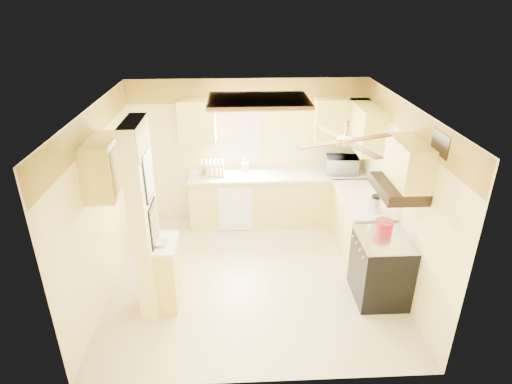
{
  "coord_description": "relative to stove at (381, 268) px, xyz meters",
  "views": [
    {
      "loc": [
        -0.21,
        -5.16,
        3.78
      ],
      "look_at": [
        0.06,
        0.35,
        1.18
      ],
      "focal_mm": 30.0,
      "sensor_mm": 36.0,
      "label": 1
    }
  ],
  "objects": [
    {
      "name": "bowl",
      "position": [
        -2.84,
        -0.05,
        0.5
      ],
      "size": [
        0.2,
        0.2,
        0.05
      ],
      "primitive_type": "imported",
      "rotation": [
        0.0,
        0.0,
        -0.04
      ],
      "color": "white",
      "rests_on": "ledge_top"
    },
    {
      "name": "poster_menu",
      "position": [
        -2.91,
        0.0,
        1.39
      ],
      "size": [
        0.02,
        0.42,
        0.57
      ],
      "color": "black",
      "rests_on": "partition_column"
    },
    {
      "name": "wall_left",
      "position": [
        -3.67,
        0.55,
        0.79
      ],
      "size": [
        0.0,
        3.8,
        3.8
      ],
      "primitive_type": "plane",
      "rotation": [
        1.57,
        0.0,
        1.57
      ],
      "color": "#FFEA9B",
      "rests_on": "floor"
    },
    {
      "name": "ledge_top",
      "position": [
        -2.8,
        0.0,
        0.46
      ],
      "size": [
        0.28,
        0.58,
        0.04
      ],
      "primitive_type": "cube",
      "color": "white",
      "rests_on": "partition_ledge"
    },
    {
      "name": "poster_nashville",
      "position": [
        -2.91,
        0.0,
        0.74
      ],
      "size": [
        0.02,
        0.42,
        0.57
      ],
      "color": "black",
      "rests_on": "partition_column"
    },
    {
      "name": "partition_ledge",
      "position": [
        -2.8,
        0.0,
        -0.01
      ],
      "size": [
        0.25,
        0.55,
        0.9
      ],
      "primitive_type": "cube",
      "color": "#EBDA5D",
      "rests_on": "floor"
    },
    {
      "name": "lower_cabinets_right",
      "position": [
        0.03,
        1.15,
        -0.01
      ],
      "size": [
        0.6,
        1.4,
        0.9
      ],
      "primitive_type": "cube",
      "color": "#EBDA5D",
      "rests_on": "floor"
    },
    {
      "name": "countertop_right",
      "position": [
        0.02,
        1.15,
        0.46
      ],
      "size": [
        0.64,
        1.44,
        0.04
      ],
      "primitive_type": "cube",
      "color": "white",
      "rests_on": "lower_cabinets_right"
    },
    {
      "name": "window",
      "position": [
        -1.92,
        2.44,
        1.09
      ],
      "size": [
        0.92,
        0.02,
        1.02
      ],
      "color": "white",
      "rests_on": "wall_back"
    },
    {
      "name": "microwave",
      "position": [
        -0.08,
        2.13,
        0.63
      ],
      "size": [
        0.56,
        0.41,
        0.29
      ],
      "primitive_type": "imported",
      "rotation": [
        0.0,
        0.0,
        3.05
      ],
      "color": "white",
      "rests_on": "countertop_back"
    },
    {
      "name": "partition_column",
      "position": [
        -3.02,
        0.0,
        0.79
      ],
      "size": [
        0.2,
        0.7,
        2.5
      ],
      "primitive_type": "cube",
      "color": "#FFEA9B",
      "rests_on": "floor"
    },
    {
      "name": "upper_cab_right",
      "position": [
        0.16,
        1.8,
        1.39
      ],
      "size": [
        0.35,
        1.0,
        0.7
      ],
      "primitive_type": "cube",
      "color": "#EBDA5D",
      "rests_on": "wall_right"
    },
    {
      "name": "upper_cab_back_right",
      "position": [
        -0.12,
        2.27,
        1.39
      ],
      "size": [
        0.9,
        0.35,
        0.7
      ],
      "primitive_type": "cube",
      "color": "#EBDA5D",
      "rests_on": "wall_back"
    },
    {
      "name": "upper_cab_back_left",
      "position": [
        -2.52,
        2.27,
        1.39
      ],
      "size": [
        0.6,
        0.35,
        0.7
      ],
      "primitive_type": "cube",
      "color": "#EBDA5D",
      "rests_on": "wall_back"
    },
    {
      "name": "dishwasher_panel",
      "position": [
        -1.92,
        1.84,
        -0.03
      ],
      "size": [
        0.58,
        0.02,
        0.8
      ],
      "primitive_type": "cube",
      "color": "white",
      "rests_on": "lower_cabinets_back"
    },
    {
      "name": "range_hood",
      "position": [
        0.07,
        0.0,
        1.16
      ],
      "size": [
        0.5,
        0.76,
        0.14
      ],
      "primitive_type": "cube",
      "color": "black",
      "rests_on": "upper_cab_over_stove"
    },
    {
      "name": "ceiling_fan",
      "position": [
        -0.67,
        -0.15,
        1.83
      ],
      "size": [
        1.15,
        1.15,
        0.26
      ],
      "color": "gold",
      "rests_on": "ceiling"
    },
    {
      "name": "ceiling",
      "position": [
        -1.67,
        0.55,
        2.04
      ],
      "size": [
        4.0,
        4.0,
        0.0
      ],
      "primitive_type": "plane",
      "rotation": [
        3.14,
        0.0,
        0.0
      ],
      "color": "white",
      "rests_on": "wall_back"
    },
    {
      "name": "upper_cab_over_stove",
      "position": [
        0.16,
        0.0,
        1.49
      ],
      "size": [
        0.35,
        0.76,
        0.52
      ],
      "primitive_type": "cube",
      "color": "#EBDA5D",
      "rests_on": "wall_right"
    },
    {
      "name": "wallpaper_border",
      "position": [
        -1.67,
        2.43,
        1.84
      ],
      "size": [
        4.0,
        0.02,
        0.4
      ],
      "primitive_type": "cube",
      "color": "yellow",
      "rests_on": "wall_back"
    },
    {
      "name": "stove",
      "position": [
        0.0,
        0.0,
        0.0
      ],
      "size": [
        0.68,
        0.77,
        0.92
      ],
      "color": "black",
      "rests_on": "floor"
    },
    {
      "name": "floor",
      "position": [
        -1.67,
        0.55,
        -0.46
      ],
      "size": [
        4.0,
        4.0,
        0.0
      ],
      "primitive_type": "plane",
      "color": "beige",
      "rests_on": "ground"
    },
    {
      "name": "dutch_oven",
      "position": [
        0.03,
        0.16,
        0.54
      ],
      "size": [
        0.24,
        0.24,
        0.16
      ],
      "color": "#AC1926",
      "rests_on": "stove"
    },
    {
      "name": "wall_back",
      "position": [
        -1.67,
        2.45,
        0.79
      ],
      "size": [
        4.0,
        0.0,
        4.0
      ],
      "primitive_type": "plane",
      "rotation": [
        1.57,
        0.0,
        0.0
      ],
      "color": "#FFEA9B",
      "rests_on": "floor"
    },
    {
      "name": "lower_cabinets_back",
      "position": [
        -1.17,
        2.15,
        -0.01
      ],
      "size": [
        3.0,
        0.6,
        0.9
      ],
      "primitive_type": "cube",
      "color": "#EBDA5D",
      "rests_on": "floor"
    },
    {
      "name": "dish_rack",
      "position": [
        -2.3,
        2.16,
        0.57
      ],
      "size": [
        0.42,
        0.31,
        0.24
      ],
      "color": "tan",
      "rests_on": "countertop_back"
    },
    {
      "name": "vent_grate",
      "position": [
        0.31,
        -0.35,
        1.84
      ],
      "size": [
        0.02,
        0.4,
        0.25
      ],
      "primitive_type": "cube",
      "color": "black",
      "rests_on": "wall_right"
    },
    {
      "name": "wall_right",
      "position": [
        0.33,
        0.55,
        0.79
      ],
      "size": [
        0.0,
        3.8,
        3.8
      ],
      "primitive_type": "plane",
      "rotation": [
        1.57,
        0.0,
        -1.57
      ],
      "color": "#FFEA9B",
      "rests_on": "floor"
    },
    {
      "name": "ceiling_light_panel",
      "position": [
        -1.57,
        1.05,
        2.0
      ],
      "size": [
        1.35,
        0.95,
        0.06
      ],
      "color": "brown",
      "rests_on": "ceiling"
    },
    {
      "name": "upper_cab_left_wall",
      "position": [
        -3.49,
        0.3,
        1.39
      ],
      "size": [
        0.35,
        0.75,
        0.7
      ],
      "primitive_type": "cube",
      "color": "#EBDA5D",
      "rests_on": "wall_left"
    },
    {
      "name": "wall_front",
      "position": [
        -1.67,
        -1.35,
        0.79
      ],
      "size": [
        4.0,
        0.0,
        4.0
      ],
      "primitive_type": "plane",
      "rotation": [
        -1.57,
        0.0,
        0.0
      ],
      "color": "#FFEA9B",
      "rests_on": "floor"
    },
    {
      "name": "countertop_back",
      "position": [
        -1.17,
        2.14,
        0.46
      ],
      "size": [
        3.04,
        0.64,
        0.04
      ],
      "primitive_type": "cube",
      "color": "white",
      "rests_on": "lower_cabinets_back"
    },
    {
      "name": "utensil_crock",
      "position": [
        -1.74,
        2.29,
        0.56
      ],
      "size": [
        0.12,
        0.12,
        0.24
      ],
      "color": "white",
      "rests_on": "countertop_back"
    },
    {
      "name": "kettle",
      "position": [
        0.07,
        0.69,
        0.6
      ],
      "size": [
        0.17,
        0.17,
        0.26
      ],
      "color": "silver",
      "rests_on": "countertop_right"
    }
  ]
}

